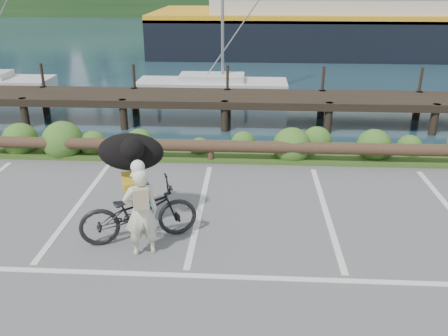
{
  "coord_description": "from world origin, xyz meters",
  "views": [
    {
      "loc": [
        1.0,
        -6.8,
        4.55
      ],
      "look_at": [
        0.52,
        1.56,
        1.1
      ],
      "focal_mm": 38.0,
      "sensor_mm": 36.0,
      "label": 1
    }
  ],
  "objects": [
    {
      "name": "ground",
      "position": [
        0.0,
        0.0,
        0.0
      ],
      "size": [
        72.0,
        72.0,
        0.0
      ],
      "primitive_type": "plane",
      "color": "#555658"
    },
    {
      "name": "dog",
      "position": [
        -1.21,
        1.34,
        1.47
      ],
      "size": [
        0.99,
        1.37,
        0.72
      ],
      "primitive_type": "ellipsoid",
      "rotation": [
        0.0,
        0.0,
        1.91
      ],
      "color": "black",
      "rests_on": "bicycle"
    },
    {
      "name": "bicycle",
      "position": [
        -0.98,
        0.7,
        0.56
      ],
      "size": [
        2.25,
        1.41,
        1.12
      ],
      "primitive_type": "imported",
      "rotation": [
        0.0,
        0.0,
        1.91
      ],
      "color": "black",
      "rests_on": "ground"
    },
    {
      "name": "harbor_backdrop",
      "position": [
        0.39,
        78.52,
        -0.0
      ],
      "size": [
        170.0,
        160.0,
        30.0
      ],
      "color": "#1B3442",
      "rests_on": "ground"
    },
    {
      "name": "cyclist",
      "position": [
        -0.82,
        0.24,
        0.81
      ],
      "size": [
        0.68,
        0.56,
        1.61
      ],
      "primitive_type": "imported",
      "rotation": [
        0.0,
        0.0,
        3.48
      ],
      "color": "silver",
      "rests_on": "ground"
    },
    {
      "name": "vegetation_strip",
      "position": [
        0.0,
        5.3,
        0.05
      ],
      "size": [
        34.0,
        1.6,
        0.1
      ],
      "primitive_type": "cube",
      "color": "#3D5B21",
      "rests_on": "ground"
    },
    {
      "name": "log_rail",
      "position": [
        0.0,
        4.6,
        0.0
      ],
      "size": [
        32.0,
        0.3,
        0.6
      ],
      "primitive_type": null,
      "color": "#443021",
      "rests_on": "ground"
    }
  ]
}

